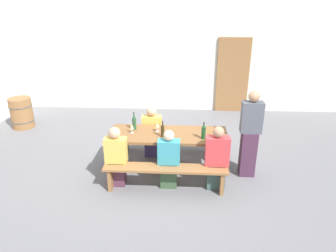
% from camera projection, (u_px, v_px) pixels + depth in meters
% --- Properties ---
extents(ground_plane, '(24.00, 24.00, 0.00)m').
position_uv_depth(ground_plane, '(168.00, 169.00, 5.95)').
color(ground_plane, slate).
extents(back_wall, '(14.00, 0.20, 3.20)m').
position_uv_depth(back_wall, '(175.00, 54.00, 8.66)').
color(back_wall, silver).
rests_on(back_wall, ground).
extents(wooden_door, '(0.90, 0.06, 2.10)m').
position_uv_depth(wooden_door, '(233.00, 76.00, 8.66)').
color(wooden_door, olive).
rests_on(wooden_door, ground).
extents(tasting_table, '(2.19, 0.82, 0.75)m').
position_uv_depth(tasting_table, '(168.00, 137.00, 5.69)').
color(tasting_table, brown).
rests_on(tasting_table, ground).
extents(bench_near, '(2.09, 0.30, 0.45)m').
position_uv_depth(bench_near, '(166.00, 172.00, 5.15)').
color(bench_near, olive).
rests_on(bench_near, ground).
extents(bench_far, '(2.09, 0.30, 0.45)m').
position_uv_depth(bench_far, '(170.00, 137.00, 6.47)').
color(bench_far, olive).
rests_on(bench_far, ground).
extents(wine_bottle_0, '(0.07, 0.07, 0.30)m').
position_uv_depth(wine_bottle_0, '(163.00, 131.00, 5.48)').
color(wine_bottle_0, '#332814').
rests_on(wine_bottle_0, tasting_table).
extents(wine_bottle_1, '(0.08, 0.08, 0.34)m').
position_uv_depth(wine_bottle_1, '(134.00, 123.00, 5.80)').
color(wine_bottle_1, '#234C2D').
rests_on(wine_bottle_1, tasting_table).
extents(wine_bottle_2, '(0.08, 0.08, 0.31)m').
position_uv_depth(wine_bottle_2, '(204.00, 132.00, 5.40)').
color(wine_bottle_2, '#194723').
rests_on(wine_bottle_2, tasting_table).
extents(wine_glass_0, '(0.07, 0.07, 0.17)m').
position_uv_depth(wine_glass_0, '(157.00, 125.00, 5.70)').
color(wine_glass_0, silver).
rests_on(wine_glass_0, tasting_table).
extents(wine_glass_1, '(0.08, 0.08, 0.17)m').
position_uv_depth(wine_glass_1, '(132.00, 127.00, 5.64)').
color(wine_glass_1, silver).
rests_on(wine_glass_1, tasting_table).
extents(seated_guest_near_0, '(0.37, 0.24, 1.09)m').
position_uv_depth(seated_guest_near_0, '(116.00, 158.00, 5.28)').
color(seated_guest_near_0, '#552F43').
rests_on(seated_guest_near_0, ground).
extents(seated_guest_near_1, '(0.37, 0.24, 1.05)m').
position_uv_depth(seated_guest_near_1, '(169.00, 161.00, 5.24)').
color(seated_guest_near_1, '#355134').
rests_on(seated_guest_near_1, ground).
extents(seated_guest_near_2, '(0.40, 0.24, 1.14)m').
position_uv_depth(seated_guest_near_2, '(217.00, 160.00, 5.18)').
color(seated_guest_near_2, '#3B544E').
rests_on(seated_guest_near_2, ground).
extents(seated_guest_far_0, '(0.40, 0.24, 1.08)m').
position_uv_depth(seated_guest_far_0, '(152.00, 133.00, 6.29)').
color(seated_guest_far_0, '#44366E').
rests_on(seated_guest_far_0, ground).
extents(standing_host, '(0.37, 0.24, 1.61)m').
position_uv_depth(standing_host, '(250.00, 136.00, 5.48)').
color(standing_host, '#452840').
rests_on(standing_host, ground).
extents(wine_barrel, '(0.57, 0.57, 0.77)m').
position_uv_depth(wine_barrel, '(22.00, 113.00, 7.75)').
color(wine_barrel, olive).
rests_on(wine_barrel, ground).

